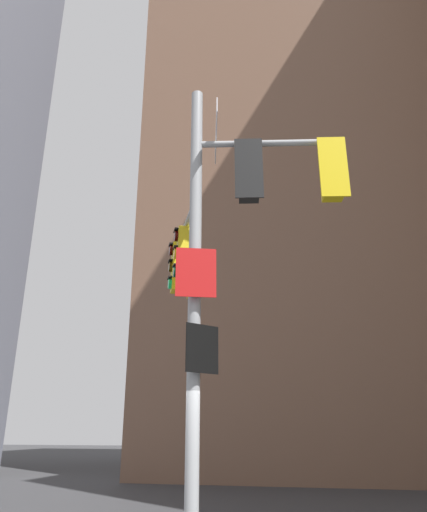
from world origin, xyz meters
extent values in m
cube|color=brown|center=(2.66, 21.30, 19.78)|extent=(17.82, 17.82, 39.56)
cylinder|color=#9EA0A3|center=(0.00, 0.00, 3.93)|extent=(0.21, 0.21, 7.85)
cylinder|color=#9EA0A3|center=(1.28, 0.24, 6.75)|extent=(2.58, 0.59, 0.11)
cylinder|color=#9EA0A3|center=(-0.40, 0.87, 5.60)|extent=(0.90, 1.79, 0.11)
cube|color=black|center=(0.93, -0.02, 6.15)|extent=(0.48, 0.12, 1.14)
cube|color=black|center=(0.89, 0.17, 6.15)|extent=(0.40, 0.40, 1.00)
cylinder|color=#360605|center=(0.86, 0.37, 6.50)|extent=(0.21, 0.10, 0.20)
cube|color=black|center=(0.86, 0.37, 6.62)|extent=(0.23, 0.11, 0.02)
cylinder|color=yellow|center=(0.86, 0.37, 6.15)|extent=(0.21, 0.10, 0.20)
cube|color=black|center=(0.86, 0.37, 6.27)|extent=(0.23, 0.11, 0.02)
cylinder|color=#06311C|center=(0.86, 0.37, 5.80)|extent=(0.21, 0.10, 0.20)
cube|color=black|center=(0.86, 0.37, 5.92)|extent=(0.23, 0.11, 0.02)
cube|color=yellow|center=(2.33, 0.25, 6.15)|extent=(0.48, 0.12, 1.14)
cube|color=yellow|center=(2.30, 0.43, 6.15)|extent=(0.40, 0.40, 1.00)
cylinder|color=red|center=(2.26, 0.63, 6.50)|extent=(0.21, 0.10, 0.20)
cube|color=black|center=(2.26, 0.64, 6.62)|extent=(0.23, 0.11, 0.02)
cylinder|color=#3C2C06|center=(2.26, 0.63, 6.15)|extent=(0.21, 0.10, 0.20)
cube|color=black|center=(2.26, 0.64, 6.27)|extent=(0.23, 0.11, 0.02)
cylinder|color=#06311C|center=(2.26, 0.63, 5.80)|extent=(0.21, 0.10, 0.20)
cube|color=black|center=(2.26, 0.64, 5.92)|extent=(0.23, 0.11, 0.02)
cube|color=yellow|center=(-0.23, 0.95, 5.00)|extent=(0.23, 0.45, 1.14)
cube|color=yellow|center=(-0.40, 0.87, 5.00)|extent=(0.45, 0.45, 1.00)
cylinder|color=#360605|center=(-0.58, 0.79, 5.35)|extent=(0.14, 0.21, 0.20)
cube|color=black|center=(-0.59, 0.79, 5.47)|extent=(0.16, 0.23, 0.02)
cylinder|color=yellow|center=(-0.58, 0.79, 5.00)|extent=(0.14, 0.21, 0.20)
cube|color=black|center=(-0.59, 0.79, 5.12)|extent=(0.16, 0.23, 0.02)
cylinder|color=#06311C|center=(-0.58, 0.79, 4.65)|extent=(0.14, 0.21, 0.20)
cube|color=black|center=(-0.59, 0.79, 4.77)|extent=(0.16, 0.23, 0.02)
cube|color=yellow|center=(-0.55, 1.65, 5.00)|extent=(0.23, 0.45, 1.14)
cube|color=yellow|center=(-0.72, 1.57, 5.00)|extent=(0.45, 0.45, 1.00)
cylinder|color=#360605|center=(-0.90, 1.49, 5.35)|extent=(0.14, 0.21, 0.20)
cube|color=black|center=(-0.91, 1.49, 5.47)|extent=(0.16, 0.23, 0.02)
cylinder|color=#3C2C06|center=(-0.90, 1.49, 5.00)|extent=(0.14, 0.21, 0.20)
cube|color=black|center=(-0.91, 1.49, 5.12)|extent=(0.16, 0.23, 0.02)
cylinder|color=#19C672|center=(-0.90, 1.49, 4.65)|extent=(0.14, 0.21, 0.20)
cube|color=black|center=(-0.91, 1.49, 4.77)|extent=(0.16, 0.23, 0.02)
cube|color=white|center=(0.34, 0.08, 6.99)|extent=(0.40, 1.61, 0.28)
cube|color=#19479E|center=(0.34, 0.08, 6.99)|extent=(0.39, 1.57, 0.24)
cube|color=red|center=(0.08, -0.21, 4.28)|extent=(0.61, 0.24, 0.80)
cube|color=white|center=(0.08, -0.21, 4.28)|extent=(0.57, 0.22, 0.76)
cube|color=black|center=(0.17, -0.14, 3.10)|extent=(0.39, 0.48, 0.72)
cube|color=white|center=(0.17, -0.14, 3.10)|extent=(0.36, 0.44, 0.68)
camera|label=1|loc=(1.91, -7.15, 1.95)|focal=33.79mm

